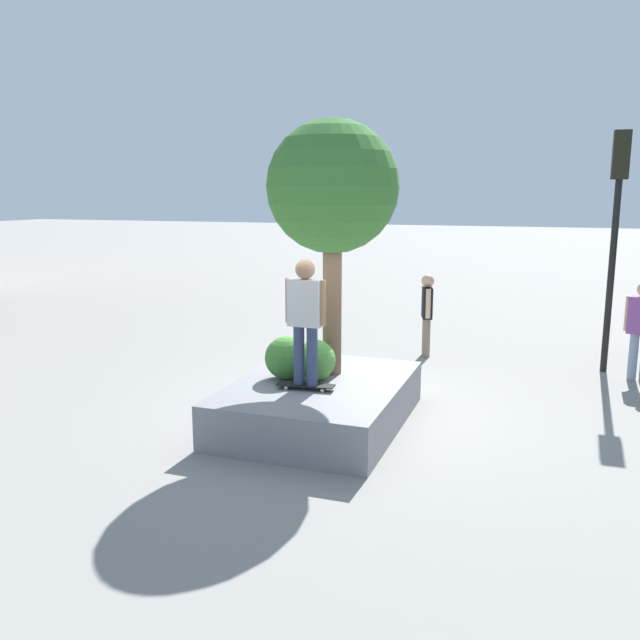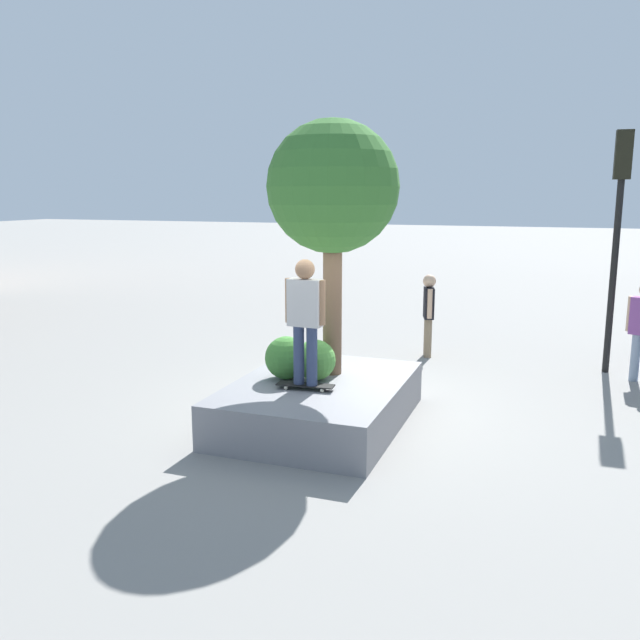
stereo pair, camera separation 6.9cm
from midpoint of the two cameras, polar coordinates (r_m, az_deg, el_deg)
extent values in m
plane|color=gray|center=(10.16, 1.84, -7.95)|extent=(120.00, 120.00, 0.00)
cube|color=gray|center=(9.58, 0.21, -7.15)|extent=(3.20, 2.32, 0.63)
cylinder|color=brown|center=(9.68, 1.29, 1.74)|extent=(0.28, 0.28, 2.23)
sphere|color=#3D7A33|center=(9.55, 1.33, 11.47)|extent=(1.90, 1.90, 1.90)
sphere|color=#4C8C3D|center=(9.49, -0.20, -3.48)|extent=(0.59, 0.59, 0.59)
sphere|color=#3D7A33|center=(9.56, -2.72, -3.28)|extent=(0.63, 0.63, 0.63)
cube|color=black|center=(9.10, -1.05, -5.63)|extent=(0.29, 0.82, 0.02)
sphere|color=beige|center=(9.10, -2.75, -5.88)|extent=(0.06, 0.06, 0.06)
sphere|color=beige|center=(9.26, -2.45, -5.59)|extent=(0.06, 0.06, 0.06)
sphere|color=beige|center=(8.97, 0.39, -6.12)|extent=(0.06, 0.06, 0.06)
sphere|color=beige|center=(9.13, 0.65, -5.82)|extent=(0.06, 0.06, 0.06)
cylinder|color=navy|center=(8.95, -0.49, -3.15)|extent=(0.15, 0.15, 0.82)
cylinder|color=navy|center=(9.03, -1.63, -3.03)|extent=(0.15, 0.15, 0.82)
cube|color=silver|center=(8.84, -1.08, 1.50)|extent=(0.22, 0.47, 0.64)
cylinder|color=#9E7251|center=(8.74, 0.38, 1.51)|extent=(0.10, 0.10, 0.60)
cylinder|color=#9E7251|center=(8.94, -2.50, 1.71)|extent=(0.10, 0.10, 0.60)
sphere|color=#9E7251|center=(8.78, -1.09, 4.42)|extent=(0.27, 0.27, 0.27)
cylinder|color=black|center=(13.15, 24.16, 3.31)|extent=(0.12, 0.12, 3.52)
cube|color=black|center=(13.08, 24.92, 12.85)|extent=(0.25, 0.29, 0.85)
sphere|color=red|center=(13.24, 24.94, 13.87)|extent=(0.14, 0.14, 0.14)
sphere|color=gold|center=(13.23, 24.84, 12.67)|extent=(0.14, 0.14, 0.14)
sphere|color=green|center=(13.22, 24.74, 11.46)|extent=(0.14, 0.14, 0.14)
cylinder|color=#847056|center=(13.71, 9.42, -1.38)|extent=(0.15, 0.15, 0.80)
cylinder|color=#847056|center=(13.53, 9.48, -1.55)|extent=(0.15, 0.15, 0.80)
cube|color=black|center=(13.49, 9.54, 1.49)|extent=(0.49, 0.30, 0.62)
cylinder|color=#D8AD8C|center=(13.72, 9.46, 1.72)|extent=(0.10, 0.10, 0.59)
cylinder|color=#D8AD8C|center=(13.25, 9.63, 1.39)|extent=(0.10, 0.10, 0.59)
sphere|color=#D8AD8C|center=(13.42, 9.60, 3.35)|extent=(0.26, 0.26, 0.26)
cylinder|color=#8C9EB7|center=(12.97, 25.75, -2.94)|extent=(0.15, 0.15, 0.85)
cylinder|color=#D8AD8C|center=(12.85, 25.39, 0.50)|extent=(0.10, 0.10, 0.62)
camera|label=1|loc=(0.03, -89.79, 0.04)|focal=36.97mm
camera|label=2|loc=(0.03, 90.21, -0.04)|focal=36.97mm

